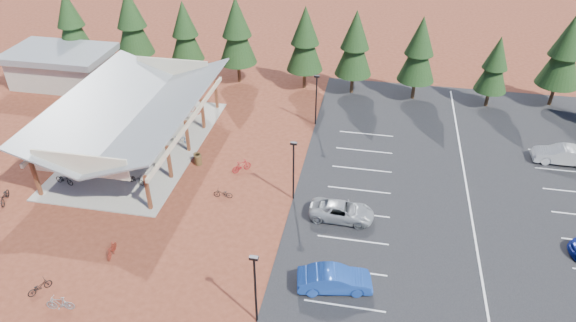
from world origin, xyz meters
The scene contains 36 objects.
ground centered at (0.00, 0.00, 0.00)m, with size 140.00×140.00×0.00m, color #562316.
asphalt_lot centered at (18.50, 3.00, 0.02)m, with size 27.00×44.00×0.04m, color black.
concrete_pad centered at (-10.00, 7.00, 0.05)m, with size 10.60×18.60×0.10m, color gray.
bike_pavilion centered at (-10.00, 7.00, 3.82)m, with size 11.65×19.40×4.97m.
outbuilding centered at (-24.00, 18.00, 2.03)m, with size 11.00×7.00×3.90m.
lamp_post_0 centered at (5.00, -10.00, 2.98)m, with size 0.50×0.25×5.14m.
lamp_post_1 centered at (5.00, 2.00, 2.98)m, with size 0.50×0.25×5.14m.
lamp_post_2 centered at (5.00, 14.00, 2.98)m, with size 0.50×0.25×5.14m.
trash_bin_0 centered at (-3.86, 5.16, 0.45)m, with size 0.60×0.60×0.90m, color #4E391C.
trash_bin_1 centered at (-4.04, 5.42, 0.45)m, with size 0.60×0.60×0.90m, color #4E391C.
pine_0 centered at (-24.49, 22.23, 5.65)m, with size 3.97×3.97×9.25m.
pine_1 centered at (-17.08, 22.39, 6.01)m, with size 4.22×4.22×9.84m.
pine_2 centered at (-10.90, 22.42, 5.35)m, with size 3.76×3.76×8.76m.
pine_3 centered at (-4.87, 22.12, 5.87)m, with size 4.13×4.13×9.62m.
pine_4 centered at (2.60, 21.90, 5.57)m, with size 3.91×3.91×9.12m.
pine_5 centered at (7.84, 21.72, 5.53)m, with size 3.89×3.89×9.06m.
pine_6 centered at (14.35, 21.51, 5.43)m, with size 3.82×3.82×8.89m.
pine_7 centered at (21.81, 21.16, 4.57)m, with size 3.21×3.21×7.49m.
pine_8 centered at (28.35, 22.66, 5.88)m, with size 4.13×4.13×9.62m.
bike_0 centered at (-13.51, 0.26, 0.55)m, with size 0.59×1.70×0.89m, color black.
bike_1 centered at (-12.98, 4.21, 0.58)m, with size 0.45×1.61×0.97m, color #94979C.
bike_2 centered at (-11.29, 9.87, 0.60)m, with size 0.66×1.91×1.00m, color navy.
bike_3 centered at (-10.88, 12.12, 0.57)m, with size 0.45×1.58×0.95m, color maroon.
bike_4 centered at (-7.83, 1.39, 0.53)m, with size 0.57×1.62×0.85m, color black.
bike_5 centered at (-8.79, 4.87, 0.54)m, with size 0.42×1.48×0.89m, color gray.
bike_6 centered at (-6.53, 8.19, 0.51)m, with size 0.55×1.57×0.82m, color navy.
bike_7 centered at (-7.44, 13.36, 0.66)m, with size 0.53×1.86×1.12m, color maroon.
bike_8 centered at (-16.83, -2.61, 0.50)m, with size 0.66×1.90×1.00m, color black.
bike_11 centered at (-5.96, -6.50, 0.47)m, with size 0.45×1.58×0.95m, color maroon.
bike_12 centered at (-8.86, -10.39, 0.41)m, with size 0.55×1.57×0.82m, color black.
bike_13 centered at (-6.80, -11.44, 0.52)m, with size 0.49×1.74×1.05m, color gray.
bike_15 centered at (0.06, 4.84, 0.53)m, with size 0.50×1.76×1.06m, color maroon.
bike_16 centered at (-0.42, 1.05, 0.40)m, with size 0.53×1.51×0.79m, color black.
car_1 centered at (9.20, -6.69, 0.81)m, with size 1.63×4.68×1.54m, color #1B419D.
car_2 centered at (8.96, 0.24, 0.70)m, with size 2.20×4.76×1.32m, color gray.
car_9 centered at (26.72, 11.29, 0.81)m, with size 1.64×4.69×1.55m, color #B4B4B4.
Camera 1 is at (10.59, -29.39, 24.67)m, focal length 32.00 mm.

